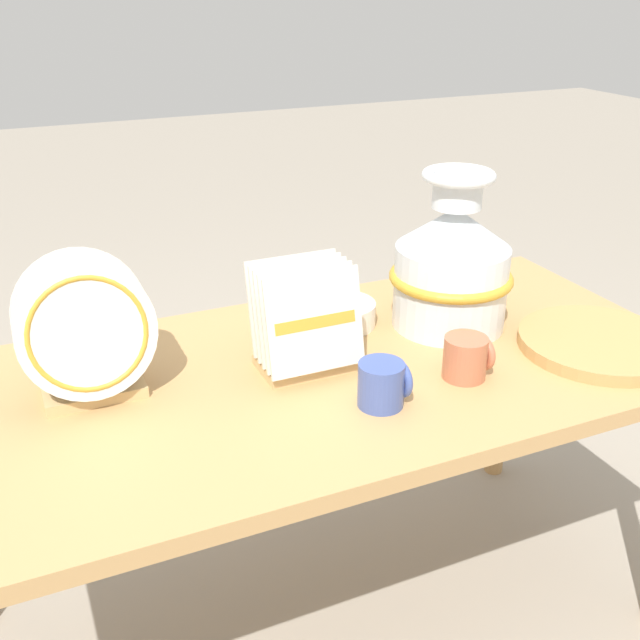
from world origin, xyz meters
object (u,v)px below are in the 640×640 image
(mug_cobalt_glaze, at_px, (383,384))
(fruit_bowl, at_px, (342,310))
(mug_terracotta_glaze, at_px, (467,357))
(ceramic_vase, at_px, (452,263))
(dish_rack_round_plates, at_px, (86,335))
(dish_rack_square_plates, at_px, (305,326))
(wicker_charger_stack, at_px, (599,343))

(mug_cobalt_glaze, height_order, fruit_bowl, fruit_bowl)
(mug_terracotta_glaze, bearing_deg, mug_cobalt_glaze, -172.61)
(ceramic_vase, height_order, mug_terracotta_glaze, ceramic_vase)
(dish_rack_round_plates, relative_size, dish_rack_square_plates, 1.23)
(mug_terracotta_glaze, xyz_separation_m, fruit_bowl, (-0.12, 0.32, -0.01))
(dish_rack_square_plates, distance_m, wicker_charger_stack, 0.64)
(dish_rack_round_plates, bearing_deg, fruit_bowl, 9.11)
(dish_rack_round_plates, height_order, mug_terracotta_glaze, dish_rack_round_plates)
(dish_rack_round_plates, relative_size, mug_cobalt_glaze, 2.87)
(mug_terracotta_glaze, bearing_deg, dish_rack_round_plates, 161.68)
(mug_cobalt_glaze, bearing_deg, ceramic_vase, 39.53)
(ceramic_vase, relative_size, mug_cobalt_glaze, 3.78)
(mug_cobalt_glaze, distance_m, fruit_bowl, 0.36)
(dish_rack_square_plates, relative_size, wicker_charger_stack, 0.64)
(dish_rack_round_plates, bearing_deg, ceramic_vase, -0.34)
(ceramic_vase, relative_size, dish_rack_round_plates, 1.32)
(ceramic_vase, xyz_separation_m, mug_cobalt_glaze, (-0.30, -0.25, -0.11))
(dish_rack_square_plates, xyz_separation_m, mug_terracotta_glaze, (0.28, -0.17, -0.05))
(dish_rack_round_plates, xyz_separation_m, dish_rack_square_plates, (0.41, -0.06, -0.03))
(dish_rack_round_plates, bearing_deg, dish_rack_square_plates, -8.55)
(dish_rack_round_plates, distance_m, mug_terracotta_glaze, 0.73)
(dish_rack_square_plates, height_order, fruit_bowl, dish_rack_square_plates)
(mug_terracotta_glaze, relative_size, fruit_bowl, 0.61)
(fruit_bowl, bearing_deg, dish_rack_round_plates, -170.89)
(dish_rack_square_plates, bearing_deg, ceramic_vase, 8.60)
(dish_rack_round_plates, distance_m, mug_cobalt_glaze, 0.56)
(dish_rack_square_plates, distance_m, fruit_bowl, 0.23)
(ceramic_vase, xyz_separation_m, wicker_charger_stack, (0.23, -0.24, -0.14))
(mug_cobalt_glaze, xyz_separation_m, mug_terracotta_glaze, (0.20, 0.03, 0.00))
(ceramic_vase, bearing_deg, mug_terracotta_glaze, -114.25)
(dish_rack_round_plates, bearing_deg, mug_terracotta_glaze, -18.32)
(dish_rack_round_plates, height_order, dish_rack_square_plates, dish_rack_round_plates)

